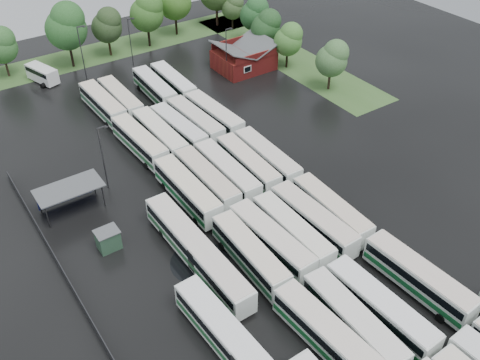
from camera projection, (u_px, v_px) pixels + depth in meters
ground at (284, 255)px, 61.91m from camera, size 160.00×160.00×0.00m
brick_building at (244, 59)px, 99.51m from camera, size 10.07×8.60×5.39m
wash_shed at (68, 190)px, 66.76m from camera, size 8.20×4.20×3.58m
utility_hut at (108, 239)px, 62.06m from camera, size 2.70×2.20×2.62m
grass_strip_north at (88, 56)px, 105.17m from camera, size 80.00×10.00×0.01m
grass_strip_east at (285, 56)px, 105.15m from camera, size 10.00×50.00×0.01m
west_fence at (74, 291)px, 56.80m from camera, size 0.10×50.00×1.20m
bus_r1c0 at (328, 336)px, 50.71m from camera, size 3.37×13.01×3.59m
bus_r1c1 at (353, 322)px, 52.00m from camera, size 3.19×12.81×3.54m
bus_r1c2 at (380, 308)px, 53.30m from camera, size 3.14×13.07×3.62m
bus_r1c4 at (419, 278)px, 56.51m from camera, size 3.31×13.06×3.61m
bus_r2c0 at (250, 254)px, 59.39m from camera, size 3.12×12.55×3.47m
bus_r2c1 at (271, 241)px, 60.98m from camera, size 3.15×12.87×3.56m
bus_r2c2 at (292, 231)px, 62.26m from camera, size 2.80×12.55×3.48m
bus_r2c3 at (313, 220)px, 63.72m from camera, size 3.03×13.00×3.60m
bus_r2c4 at (331, 210)px, 65.31m from camera, size 3.06×12.48×3.45m
bus_r3c0 at (187, 190)px, 68.21m from camera, size 2.83×13.08×3.64m
bus_r3c1 at (207, 180)px, 70.05m from camera, size 2.86×12.84×3.57m
bus_r3c2 at (227, 172)px, 71.36m from camera, size 2.99×12.92×3.58m
bus_r3c3 at (248, 164)px, 72.88m from camera, size 3.11×12.57×3.47m
bus_r3c4 at (267, 158)px, 74.06m from camera, size 3.01×12.76×3.53m
bus_r4c0 at (140, 142)px, 77.33m from camera, size 3.18×12.72×3.51m
bus_r4c1 at (160, 135)px, 78.58m from camera, size 2.76×12.92×3.60m
bus_r4c2 at (179, 129)px, 80.18m from camera, size 3.23×12.51×3.45m
bus_r4c3 at (195, 121)px, 81.74m from camera, size 3.11×12.75×3.53m
bus_r4c4 at (214, 115)px, 83.19m from camera, size 3.20×12.80×3.54m
bus_r5c0 at (103, 104)px, 86.06m from camera, size 2.96×12.72×3.52m
bus_r5c1 at (121, 99)px, 87.40m from camera, size 2.72×12.47×3.47m
bus_r5c3 at (155, 88)px, 90.48m from camera, size 3.11×12.47×3.44m
bus_r5c4 at (173, 83)px, 91.97m from camera, size 2.98×12.49×3.46m
artic_bus_west_b at (197, 251)px, 59.58m from camera, size 2.83×19.38×3.59m
artic_bus_west_c at (241, 353)px, 49.20m from camera, size 3.39×19.11×3.53m
minibus at (42, 73)px, 95.45m from camera, size 4.27×6.97×2.86m
tree_north_1 at (1, 45)px, 94.50m from camera, size 5.69×5.69×9.43m
tree_north_2 at (67, 26)px, 96.51m from camera, size 7.50×7.50×12.43m
tree_north_3 at (107, 25)px, 101.60m from camera, size 5.80×5.80×9.61m
tree_north_4 at (147, 12)px, 104.60m from camera, size 6.66×6.66×11.03m
tree_east_0 at (333, 58)px, 90.64m from camera, size 5.48×5.48×9.08m
tree_east_1 at (289, 39)px, 97.69m from camera, size 5.26×5.26×8.71m
tree_east_2 at (267, 26)px, 101.60m from camera, size 5.64×5.62×9.31m
tree_east_3 at (255, 13)px, 106.57m from camera, size 5.76×5.76×9.54m
tree_east_4 at (233, 6)px, 113.03m from camera, size 4.68×4.68×7.75m
lamp_post_ne at (227, 50)px, 94.26m from camera, size 1.43×0.28×9.29m
lamp_post_nw at (103, 154)px, 68.61m from camera, size 1.45×0.28×9.40m
lamp_post_back_w at (82, 51)px, 92.14m from camera, size 1.62×0.32×10.54m
lamp_post_back_e at (131, 39)px, 98.68m from camera, size 1.39×0.27×9.03m
puddle_2 at (200, 262)px, 60.96m from camera, size 6.89×6.89×0.01m
puddle_3 at (342, 238)px, 64.20m from camera, size 4.35×4.35×0.01m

